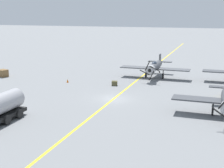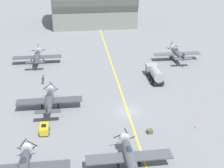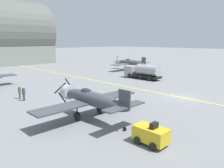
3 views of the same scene
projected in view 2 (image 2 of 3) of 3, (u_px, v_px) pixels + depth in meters
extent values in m
plane|color=slate|center=(128.00, 111.00, 57.12)|extent=(400.00, 400.00, 0.00)
cube|color=yellow|center=(128.00, 111.00, 57.12)|extent=(0.30, 160.00, 0.01)
ellipsoid|color=#4C4F54|center=(130.00, 159.00, 41.79)|extent=(1.50, 9.50, 1.42)
cylinder|color=#B7B7BC|center=(125.00, 139.00, 45.78)|extent=(1.58, 0.90, 1.58)
ellipsoid|color=#232D3D|center=(129.00, 150.00, 42.57)|extent=(0.80, 1.70, 0.76)
cube|color=#4C4F54|center=(129.00, 157.00, 42.61)|extent=(12.00, 2.10, 0.16)
sphere|color=black|center=(124.00, 137.00, 46.23)|extent=(0.56, 0.56, 0.56)
cube|color=black|center=(130.00, 139.00, 46.47)|extent=(1.66, 0.06, 0.84)
cube|color=black|center=(127.00, 133.00, 45.92)|extent=(0.84, 0.06, 1.66)
cube|color=black|center=(119.00, 136.00, 45.99)|extent=(1.66, 0.06, 0.84)
cube|color=black|center=(122.00, 142.00, 46.53)|extent=(0.84, 0.06, 1.66)
cylinder|color=black|center=(118.00, 162.00, 42.72)|extent=(0.14, 0.14, 1.26)
cylinder|color=black|center=(118.00, 165.00, 42.99)|extent=(0.22, 0.90, 0.90)
cylinder|color=black|center=(140.00, 160.00, 43.05)|extent=(0.14, 0.14, 1.26)
cylinder|color=black|center=(140.00, 163.00, 43.32)|extent=(0.22, 0.90, 0.90)
ellipsoid|color=#515358|center=(178.00, 53.00, 79.38)|extent=(1.50, 9.50, 1.42)
cylinder|color=#B7B7BC|center=(173.00, 48.00, 83.37)|extent=(1.58, 0.90, 1.58)
ellipsoid|color=#232D3D|center=(177.00, 50.00, 80.16)|extent=(0.80, 1.70, 0.76)
cube|color=#515358|center=(177.00, 54.00, 80.20)|extent=(12.00, 2.10, 0.16)
cube|color=#515358|center=(183.00, 59.00, 75.64)|extent=(4.40, 1.10, 0.12)
cube|color=#515358|center=(184.00, 56.00, 75.37)|extent=(0.14, 1.30, 1.60)
sphere|color=black|center=(172.00, 47.00, 83.82)|extent=(0.56, 0.56, 0.56)
cube|color=black|center=(171.00, 45.00, 83.44)|extent=(0.93, 0.06, 1.62)
cube|color=black|center=(169.00, 49.00, 83.90)|extent=(1.62, 0.06, 0.93)
cube|color=black|center=(173.00, 50.00, 84.19)|extent=(0.93, 0.06, 1.62)
cube|color=black|center=(175.00, 46.00, 83.73)|extent=(1.62, 0.06, 0.93)
cylinder|color=black|center=(171.00, 56.00, 80.30)|extent=(0.14, 0.14, 1.26)
cylinder|color=black|center=(171.00, 59.00, 80.57)|extent=(0.22, 0.90, 0.90)
cylinder|color=black|center=(182.00, 56.00, 80.64)|extent=(0.14, 0.14, 1.26)
cylinder|color=black|center=(182.00, 58.00, 80.91)|extent=(0.22, 0.90, 0.90)
cylinder|color=black|center=(183.00, 66.00, 76.46)|extent=(0.12, 0.36, 0.36)
ellipsoid|color=#424449|center=(37.00, 57.00, 77.14)|extent=(1.50, 9.50, 1.42)
cylinder|color=#B7B7BC|center=(38.00, 51.00, 81.13)|extent=(1.58, 0.90, 1.58)
ellipsoid|color=#232D3D|center=(37.00, 53.00, 77.92)|extent=(0.80, 1.70, 0.76)
cube|color=#424449|center=(37.00, 57.00, 77.97)|extent=(12.00, 2.10, 0.16)
cube|color=#424449|center=(35.00, 62.00, 73.41)|extent=(4.40, 1.10, 0.12)
cube|color=#424449|center=(35.00, 60.00, 73.13)|extent=(0.14, 1.30, 1.60)
sphere|color=black|center=(38.00, 50.00, 81.58)|extent=(0.56, 0.56, 0.56)
cube|color=black|center=(35.00, 51.00, 81.50)|extent=(1.75, 0.06, 0.20)
cube|color=black|center=(39.00, 53.00, 81.96)|extent=(0.20, 0.06, 1.75)
cube|color=black|center=(42.00, 50.00, 81.67)|extent=(1.75, 0.06, 0.20)
cube|color=black|center=(38.00, 47.00, 81.20)|extent=(0.20, 0.06, 1.75)
cylinder|color=black|center=(31.00, 60.00, 78.07)|extent=(0.14, 0.14, 1.26)
cylinder|color=black|center=(32.00, 62.00, 78.34)|extent=(0.22, 0.90, 0.90)
cylinder|color=black|center=(43.00, 59.00, 78.41)|extent=(0.14, 0.14, 1.26)
cylinder|color=black|center=(44.00, 62.00, 78.68)|extent=(0.22, 0.90, 0.90)
cylinder|color=black|center=(36.00, 70.00, 74.22)|extent=(0.12, 0.36, 0.36)
ellipsoid|color=#414348|center=(49.00, 101.00, 56.49)|extent=(1.50, 9.50, 1.42)
cylinder|color=#B7B7BC|center=(50.00, 90.00, 60.48)|extent=(1.57, 0.90, 1.58)
ellipsoid|color=#232D3D|center=(49.00, 95.00, 57.27)|extent=(0.80, 1.70, 0.76)
cube|color=#414348|center=(50.00, 100.00, 57.32)|extent=(12.00, 2.10, 0.16)
cube|color=#414348|center=(48.00, 111.00, 52.76)|extent=(4.40, 1.10, 0.12)
cube|color=#414348|center=(47.00, 108.00, 52.48)|extent=(0.14, 1.30, 1.60)
sphere|color=black|center=(51.00, 89.00, 60.93)|extent=(0.56, 0.56, 0.56)
cube|color=black|center=(55.00, 91.00, 61.22)|extent=(1.54, 0.06, 1.08)
cube|color=black|center=(53.00, 85.00, 60.67)|extent=(1.08, 0.06, 1.54)
cube|color=black|center=(47.00, 87.00, 60.64)|extent=(1.54, 0.06, 1.08)
cube|color=black|center=(48.00, 92.00, 61.19)|extent=(1.08, 0.06, 1.54)
cylinder|color=black|center=(42.00, 104.00, 57.42)|extent=(0.14, 0.14, 1.26)
cylinder|color=black|center=(42.00, 107.00, 57.69)|extent=(0.22, 0.90, 0.90)
cylinder|color=black|center=(58.00, 103.00, 57.76)|extent=(0.14, 0.14, 1.26)
cylinder|color=black|center=(58.00, 106.00, 58.03)|extent=(0.22, 0.90, 0.90)
cylinder|color=black|center=(49.00, 122.00, 53.57)|extent=(0.12, 0.36, 0.36)
cylinder|color=#B7B7BC|center=(27.00, 149.00, 43.66)|extent=(1.58, 0.90, 1.58)
ellipsoid|color=#232D3D|center=(23.00, 161.00, 40.45)|extent=(0.80, 1.70, 0.76)
cube|color=#424449|center=(24.00, 168.00, 40.50)|extent=(12.00, 2.10, 0.16)
sphere|color=black|center=(27.00, 147.00, 44.11)|extent=(0.56, 0.56, 0.56)
cube|color=black|center=(23.00, 143.00, 43.75)|extent=(1.15, 0.06, 1.49)
cube|color=black|center=(23.00, 150.00, 44.25)|extent=(1.49, 0.06, 1.15)
cube|color=black|center=(32.00, 151.00, 44.47)|extent=(1.15, 0.06, 1.49)
cube|color=black|center=(32.00, 143.00, 43.97)|extent=(1.49, 0.06, 1.15)
cube|color=black|center=(154.00, 77.00, 69.62)|extent=(2.25, 8.00, 0.40)
cube|color=#999993|center=(152.00, 69.00, 71.93)|extent=(2.50, 2.08, 2.00)
cylinder|color=#9E9EA3|center=(156.00, 74.00, 67.88)|extent=(2.10, 4.96, 2.10)
cylinder|color=black|center=(147.00, 73.00, 71.76)|extent=(0.30, 1.00, 1.00)
cylinder|color=black|center=(157.00, 73.00, 72.03)|extent=(0.30, 1.00, 1.00)
cylinder|color=black|center=(150.00, 78.00, 69.18)|extent=(0.30, 1.00, 1.00)
cylinder|color=black|center=(160.00, 78.00, 69.45)|extent=(0.30, 1.00, 1.00)
cylinder|color=black|center=(152.00, 82.00, 67.32)|extent=(0.30, 1.00, 1.00)
cylinder|color=black|center=(163.00, 82.00, 67.58)|extent=(0.30, 1.00, 1.00)
cube|color=gold|center=(44.00, 129.00, 50.50)|extent=(1.40, 2.60, 1.10)
cube|color=black|center=(44.00, 126.00, 49.94)|extent=(0.70, 0.36, 0.44)
cylinder|color=black|center=(41.00, 129.00, 51.28)|extent=(0.20, 0.60, 0.60)
cylinder|color=black|center=(49.00, 129.00, 51.44)|extent=(0.20, 0.60, 0.60)
cylinder|color=black|center=(40.00, 134.00, 50.00)|extent=(0.20, 0.60, 0.60)
cylinder|color=black|center=(49.00, 134.00, 50.16)|extent=(0.20, 0.60, 0.60)
cylinder|color=#515638|center=(44.00, 80.00, 68.71)|extent=(0.26, 0.26, 0.84)
cylinder|color=#515638|center=(43.00, 77.00, 68.37)|extent=(0.39, 0.39, 0.70)
sphere|color=tan|center=(43.00, 75.00, 68.18)|extent=(0.23, 0.23, 0.23)
cylinder|color=#334256|center=(43.00, 82.00, 67.45)|extent=(0.28, 0.28, 0.88)
cylinder|color=#334256|center=(43.00, 79.00, 67.10)|extent=(0.41, 0.41, 0.74)
sphere|color=tan|center=(42.00, 77.00, 66.89)|extent=(0.24, 0.24, 0.24)
cube|color=brown|center=(150.00, 131.00, 50.61)|extent=(1.00, 0.90, 0.71)
cone|color=orange|center=(196.00, 127.00, 51.99)|extent=(0.36, 0.36, 0.55)
cube|color=gray|center=(94.00, 10.00, 112.96)|extent=(28.73, 19.50, 9.59)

